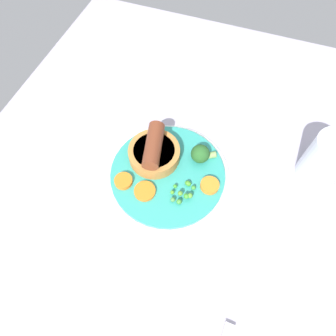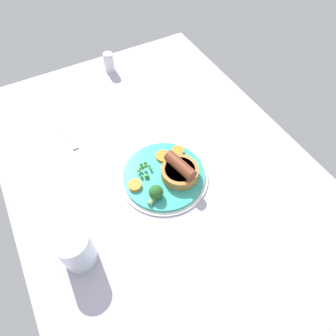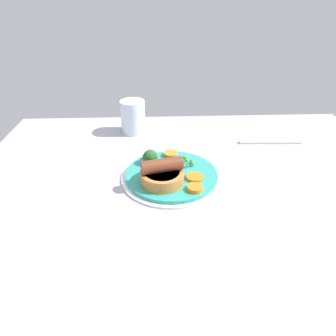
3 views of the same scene
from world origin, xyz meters
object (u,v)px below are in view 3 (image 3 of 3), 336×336
dinner_plate (171,176)px  carrot_slice_4 (171,154)px  fork (270,142)px  pea_pile (183,161)px  carrot_slice_1 (196,177)px  drinking_glass (133,117)px  broccoli_floret_far (150,157)px  carrot_slice_0 (195,188)px  sausage_pudding (162,174)px

dinner_plate → carrot_slice_4: bearing=-91.4°
dinner_plate → fork: size_ratio=1.34×
pea_pile → carrot_slice_1: 7.28cm
pea_pile → drinking_glass: 26.70cm
dinner_plate → broccoli_floret_far: 7.59cm
pea_pile → carrot_slice_0: bearing=98.0°
carrot_slice_0 → pea_pile: bearing=-82.0°
carrot_slice_1 → sausage_pudding: bearing=7.4°
sausage_pudding → carrot_slice_0: sausage_pudding is taller
sausage_pudding → broccoli_floret_far: size_ratio=2.02×
broccoli_floret_far → drinking_glass: size_ratio=0.49×
dinner_plate → pea_pile: bearing=-126.4°
sausage_pudding → drinking_glass: bearing=-87.9°
fork → drinking_glass: drinking_glass is taller
broccoli_floret_far → carrot_slice_0: bearing=8.6°
drinking_glass → carrot_slice_4: bearing=119.8°
broccoli_floret_far → carrot_slice_1: broccoli_floret_far is taller
sausage_pudding → dinner_plate: bearing=-135.6°
sausage_pudding → carrot_slice_1: bearing=174.6°
carrot_slice_0 → fork: bearing=-135.8°
pea_pile → carrot_slice_0: size_ratio=1.60×
sausage_pudding → pea_pile: bearing=-137.6°
carrot_slice_4 → fork: (-29.81, -9.06, -1.62)cm
broccoli_floret_far → sausage_pudding: bearing=-12.7°
sausage_pudding → carrot_slice_0: size_ratio=2.93×
sausage_pudding → drinking_glass: (8.17, -30.67, 1.53)cm
carrot_slice_0 → drinking_glass: drinking_glass is taller
carrot_slice_1 → drinking_glass: 33.84cm
dinner_plate → drinking_glass: drinking_glass is taller
dinner_plate → drinking_glass: bearing=-68.8°
fork → drinking_glass: 41.90cm
fork → carrot_slice_0: bearing=46.5°
broccoli_floret_far → drinking_glass: bearing=163.1°
pea_pile → carrot_slice_4: 5.05cm
dinner_plate → fork: bearing=-149.8°
carrot_slice_0 → fork: (-25.24, -24.56, -1.60)cm
pea_pile → carrot_slice_1: size_ratio=1.37×
sausage_pudding → pea_pile: 9.71cm
drinking_glass → dinner_plate: bearing=111.2°
broccoli_floret_far → drinking_glass: drinking_glass is taller
carrot_slice_4 → fork: size_ratio=0.20×
carrot_slice_1 → carrot_slice_4: (5.26, -10.98, 0.17)cm
carrot_slice_4 → carrot_slice_1: bearing=115.6°
carrot_slice_1 → fork: (-24.55, -20.04, -1.45)cm
dinner_plate → carrot_slice_0: size_ratio=7.08×
carrot_slice_4 → drinking_glass: size_ratio=0.35×
carrot_slice_0 → sausage_pudding: bearing=-26.3°
pea_pile → fork: bearing=-153.9°
broccoli_floret_far → carrot_slice_0: broccoli_floret_far is taller
carrot_slice_0 → drinking_glass: bearing=-65.9°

